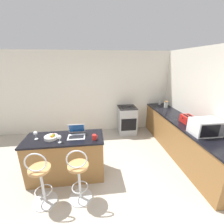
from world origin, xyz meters
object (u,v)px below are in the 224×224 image
Objects in this scene: wine_glass_tall at (59,137)px; wine_glass_short at (35,133)px; bar_stool_far at (79,176)px; bar_stool_near at (41,180)px; laptop at (77,133)px; toaster at (188,119)px; fruit_bowl at (51,137)px; mug_red at (94,137)px; storage_jar at (166,104)px; microwave at (205,127)px; stove_range at (127,120)px; mug_white at (160,103)px.

wine_glass_short is at bearing 157.92° from wine_glass_tall.
wine_glass_short reaches higher than bar_stool_far.
laptop is at bearing 50.87° from bar_stool_near.
toaster is 2.01× the size of wine_glass_tall.
wine_glass_tall is at bearing -22.08° from wine_glass_short.
wine_glass_short reaches higher than fruit_bowl.
wine_glass_short is at bearing -173.33° from toaster.
mug_red is 0.63m from wine_glass_tall.
storage_jar is (0.08, 1.26, 0.01)m from toaster.
bar_stool_far is 0.70m from mug_red.
microwave is 2.20× the size of fruit_bowl.
fruit_bowl is 1.66× the size of wine_glass_tall.
wine_glass_short reaches higher than mug_red.
bar_stool_near is 0.71m from wine_glass_tall.
mug_red is 0.68× the size of wine_glass_tall.
wine_glass_short is (-1.08, 0.16, 0.07)m from mug_red.
stove_range is (1.42, 1.79, -0.50)m from laptop.
stove_range is (1.36, 2.44, -0.04)m from bar_stool_far.
mug_white is (1.16, 0.15, 0.50)m from stove_range.
bar_stool_near is 0.74m from fruit_bowl.
wine_glass_tall reaches higher than stove_range.
mug_red is 0.50× the size of storage_jar.
storage_jar is at bearing 87.02° from microwave.
wine_glass_tall is (-0.62, -0.03, 0.05)m from mug_red.
laptop is 2.21× the size of wine_glass_tall.
bar_stool_far is at bearing -138.71° from storage_jar.
bar_stool_near is 4.17× the size of fruit_bowl.
fruit_bowl is 3.64m from mug_white.
fruit_bowl is 0.30m from wine_glass_short.
bar_stool_far reaches higher than mug_red.
wine_glass_tall is (0.46, -0.19, -0.01)m from wine_glass_short.
mug_white is at bearing 43.85° from mug_red.
microwave is 2.20m from mug_white.
toaster is (3.08, 1.00, 0.50)m from bar_stool_near.
laptop is 2.34m from stove_range.
wine_glass_short is (-2.16, -1.83, 0.56)m from stove_range.
bar_stool_near is at bearing -120.84° from wine_glass_tall.
fruit_bowl is at bearing 82.77° from bar_stool_near.
wine_glass_short is 1.10× the size of wine_glass_tall.
microwave reaches higher than wine_glass_tall.
fruit_bowl is (-3.01, -0.41, -0.05)m from toaster.
wine_glass_short is (-0.21, 0.61, 0.53)m from bar_stool_near.
wine_glass_tall is 3.59m from mug_white.
storage_jar reaches higher than toaster.
bar_stool_far is at bearing -170.79° from microwave.
laptop is 3.23m from mug_white.
wine_glass_tall is 1.45× the size of mug_white.
bar_stool_far is 1.14m from wine_glass_short.
fruit_bowl is 0.25m from wine_glass_tall.
bar_stool_near is 3.14m from microwave.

